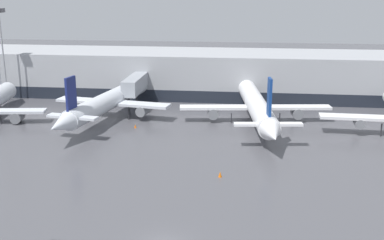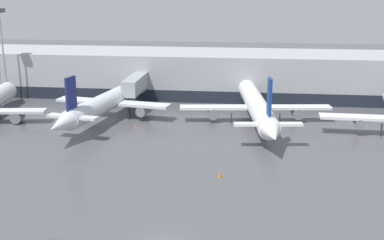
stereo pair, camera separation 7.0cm
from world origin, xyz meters
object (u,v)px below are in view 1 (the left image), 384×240
object	(u,v)px
apron_light_mast_6	(0,28)
traffic_cone_4	(220,174)
traffic_cone_1	(135,126)
parked_jet_4	(255,104)
parked_jet_0	(112,99)

from	to	relation	value
apron_light_mast_6	traffic_cone_4	bearing A→B (deg)	-37.99
traffic_cone_4	traffic_cone_1	bearing A→B (deg)	127.99
traffic_cone_1	apron_light_mast_6	distance (m)	36.83
parked_jet_4	apron_light_mast_6	distance (m)	51.65
parked_jet_0	parked_jet_4	bearing A→B (deg)	-80.30
parked_jet_0	apron_light_mast_6	bearing A→B (deg)	77.89
parked_jet_0	traffic_cone_1	distance (m)	8.69
apron_light_mast_6	traffic_cone_1	bearing A→B (deg)	-27.98
parked_jet_0	traffic_cone_4	bearing A→B (deg)	-131.43
parked_jet_0	parked_jet_4	world-z (taller)	parked_jet_4
traffic_cone_1	traffic_cone_4	world-z (taller)	traffic_cone_4
parked_jet_4	traffic_cone_4	bearing A→B (deg)	163.18
parked_jet_0	traffic_cone_4	world-z (taller)	parked_jet_0
parked_jet_0	apron_light_mast_6	world-z (taller)	apron_light_mast_6
parked_jet_4	traffic_cone_4	world-z (taller)	parked_jet_4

